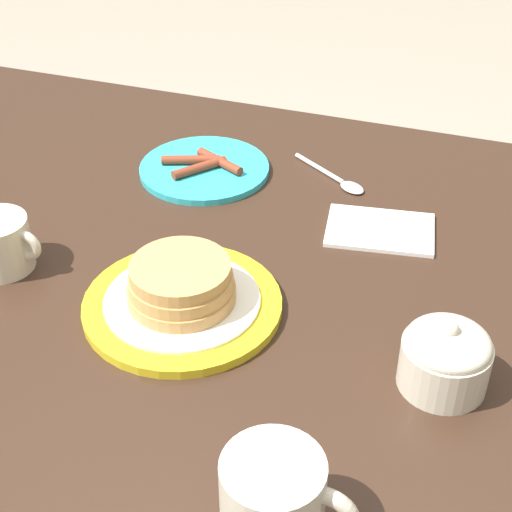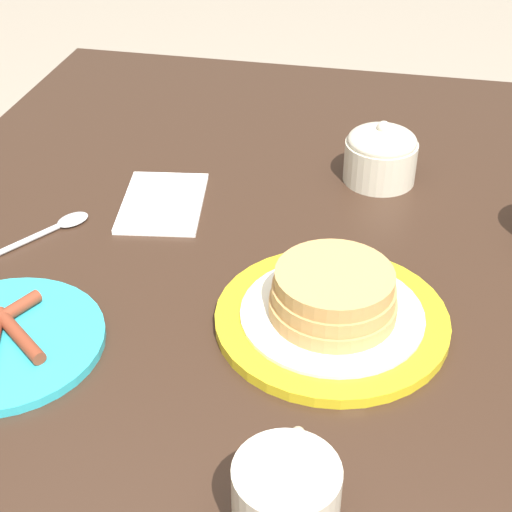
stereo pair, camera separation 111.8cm
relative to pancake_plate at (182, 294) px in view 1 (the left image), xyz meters
The scene contains 7 objects.
dining_table 0.14m from the pancake_plate, 133.47° to the left, with size 1.45×1.05×0.76m.
pancake_plate is the anchor object (origin of this frame).
side_plate_bacon 0.33m from the pancake_plate, 107.70° to the left, with size 0.20×0.20×0.02m.
coffee_mug 0.32m from the pancake_plate, 51.82° to the right, with size 0.12×0.09×0.09m.
sugar_bowl 0.31m from the pancake_plate, ahead, with size 0.10×0.10×0.09m.
napkin 0.31m from the pancake_plate, 51.68° to the left, with size 0.16×0.12×0.01m.
spoon 0.37m from the pancake_plate, 73.28° to the left, with size 0.13×0.09×0.01m.
Camera 1 is at (0.35, -0.69, 1.36)m, focal length 55.00 mm.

